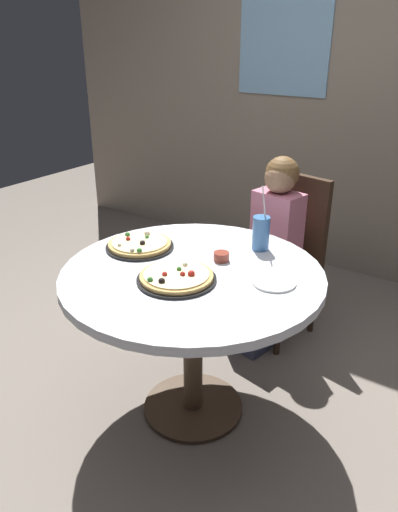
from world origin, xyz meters
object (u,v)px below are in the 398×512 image
soda_cup (261,233)px  sauce_bowl (221,257)px  pizza_veggie (176,277)px  pizza_cheese (140,245)px  plate_small (274,282)px  dining_table (193,293)px  chair_wooden (286,248)px  diner_child (267,264)px

soda_cup → sauce_bowl: 0.24m
pizza_veggie → pizza_cheese: size_ratio=1.03×
soda_cup → plate_small: bearing=-52.6°
plate_small → soda_cup: bearing=127.4°
dining_table → chair_wooden: size_ratio=1.19×
plate_small → chair_wooden: bearing=111.2°
dining_table → sauce_bowl: bearing=72.8°
diner_child → chair_wooden: bearing=80.2°
dining_table → diner_child: (-0.01, 0.74, -0.16)m
chair_wooden → pizza_cheese: 0.97m
dining_table → plate_small: (0.34, 0.09, 0.11)m
diner_child → plate_small: diner_child is taller
dining_table → chair_wooden: chair_wooden is taller
dining_table → soda_cup: soda_cup is taller
pizza_veggie → sauce_bowl: 0.27m
dining_table → pizza_cheese: pizza_cheese is taller
soda_cup → plate_small: size_ratio=1.71×
pizza_cheese → sauce_bowl: size_ratio=4.57×
chair_wooden → plate_small: bearing=-68.8°
pizza_veggie → soda_cup: size_ratio=1.07×
chair_wooden → pizza_veggie: (-0.02, -1.04, 0.24)m
diner_child → sauce_bowl: size_ratio=15.46×
pizza_veggie → soda_cup: bearing=74.7°
pizza_cheese → plate_small: (0.68, 0.04, -0.01)m
pizza_veggie → pizza_cheese: 0.38m
dining_table → chair_wooden: bearing=88.9°
dining_table → pizza_cheese: size_ratio=3.53×
dining_table → diner_child: diner_child is taller
dining_table → chair_wooden: (0.02, 0.92, -0.11)m
chair_wooden → pizza_veggie: bearing=-91.0°
pizza_cheese → diner_child: bearing=64.3°
diner_child → plate_small: bearing=-61.5°
chair_wooden → diner_child: 0.19m
diner_child → pizza_cheese: diner_child is taller
sauce_bowl → pizza_cheese: bearing=-166.0°
chair_wooden → pizza_veggie: size_ratio=2.89×
chair_wooden → plate_small: 0.92m
soda_cup → dining_table: bearing=-109.5°
dining_table → plate_small: size_ratio=6.27×
pizza_cheese → pizza_veggie: bearing=-26.3°
plate_small → pizza_cheese: bearing=-176.9°
chair_wooden → soda_cup: soda_cup is taller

